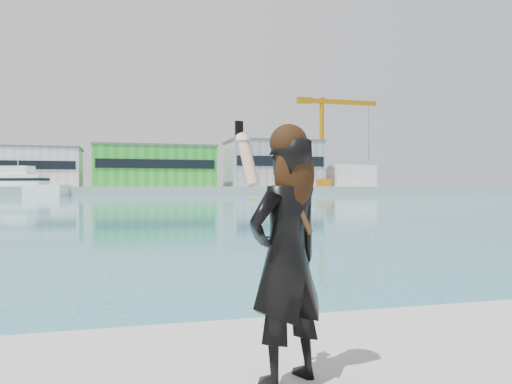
# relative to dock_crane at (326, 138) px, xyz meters

# --- Properties ---
(far_quay) EXTENTS (320.00, 40.00, 2.00)m
(far_quay) POSITION_rel_dock_crane_xyz_m (-53.20, 8.00, -14.07)
(far_quay) COLOR #9E9E99
(far_quay) RESTS_ON ground
(warehouse_white) EXTENTS (24.48, 15.35, 9.50)m
(warehouse_white) POSITION_rel_dock_crane_xyz_m (-75.20, 5.98, -8.31)
(warehouse_white) COLOR silver
(warehouse_white) RESTS_ON far_quay
(warehouse_green) EXTENTS (30.60, 16.36, 10.50)m
(warehouse_green) POSITION_rel_dock_crane_xyz_m (-45.20, 5.98, -7.81)
(warehouse_green) COLOR green
(warehouse_green) RESTS_ON far_quay
(warehouse_grey_right) EXTENTS (25.50, 15.35, 12.50)m
(warehouse_grey_right) POSITION_rel_dock_crane_xyz_m (-13.20, 5.98, -6.80)
(warehouse_grey_right) COLOR gray
(warehouse_grey_right) RESTS_ON far_quay
(ancillary_shed) EXTENTS (12.00, 10.00, 6.00)m
(ancillary_shed) POSITION_rel_dock_crane_xyz_m (8.80, 4.00, -10.07)
(ancillary_shed) COLOR silver
(ancillary_shed) RESTS_ON far_quay
(dock_crane) EXTENTS (23.00, 4.00, 24.00)m
(dock_crane) POSITION_rel_dock_crane_xyz_m (0.00, 0.00, 0.00)
(dock_crane) COLOR #C4780B
(dock_crane) RESTS_ON far_quay
(flagpole_right) EXTENTS (1.28, 0.16, 8.00)m
(flagpole_right) POSITION_rel_dock_crane_xyz_m (-31.11, -1.00, -8.53)
(flagpole_right) COLOR silver
(flagpole_right) RESTS_ON far_quay
(motor_yacht) EXTENTS (18.45, 11.74, 8.38)m
(motor_yacht) POSITION_rel_dock_crane_xyz_m (-73.56, -9.29, -12.71)
(motor_yacht) COLOR white
(motor_yacht) RESTS_ON ground
(buoy_near) EXTENTS (0.50, 0.50, 0.50)m
(buoy_near) POSITION_rel_dock_crane_xyz_m (-34.65, -53.89, -15.07)
(buoy_near) COLOR #FFB80D
(buoy_near) RESTS_ON ground
(woman) EXTENTS (0.64, 0.55, 1.58)m
(woman) POSITION_rel_dock_crane_xyz_m (-52.50, -122.49, -13.47)
(woman) COLOR black
(woman) RESTS_ON near_quay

